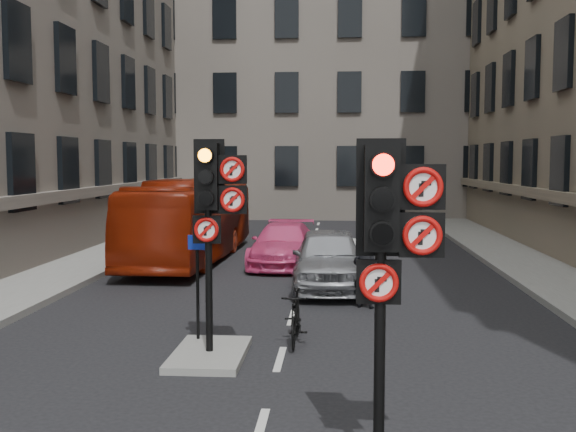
# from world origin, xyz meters

# --- Properties ---
(pavement_left) EXTENTS (3.00, 50.00, 0.16)m
(pavement_left) POSITION_xyz_m (-7.20, 12.00, 0.08)
(pavement_left) COLOR gray
(pavement_left) RESTS_ON ground
(pavement_right) EXTENTS (3.00, 50.00, 0.16)m
(pavement_right) POSITION_xyz_m (7.20, 12.00, 0.08)
(pavement_right) COLOR gray
(pavement_right) RESTS_ON ground
(centre_island) EXTENTS (1.20, 2.00, 0.12)m
(centre_island) POSITION_xyz_m (-1.20, 5.00, 0.06)
(centre_island) COLOR gray
(centre_island) RESTS_ON ground
(building_far) EXTENTS (30.00, 14.00, 20.00)m
(building_far) POSITION_xyz_m (0.00, 38.00, 10.00)
(building_far) COLOR gray
(building_far) RESTS_ON ground
(signal_near) EXTENTS (0.91, 0.40, 3.58)m
(signal_near) POSITION_xyz_m (1.49, 0.99, 2.58)
(signal_near) COLOR black
(signal_near) RESTS_ON ground
(signal_far) EXTENTS (0.91, 0.40, 3.58)m
(signal_far) POSITION_xyz_m (-1.11, 4.99, 2.70)
(signal_far) COLOR black
(signal_far) RESTS_ON centre_island
(car_silver) EXTENTS (1.99, 4.66, 1.57)m
(car_silver) POSITION_xyz_m (0.75, 11.33, 0.79)
(car_silver) COLOR #93959A
(car_silver) RESTS_ON ground
(car_white) EXTENTS (1.73, 3.95, 1.26)m
(car_white) POSITION_xyz_m (1.08, 11.29, 0.63)
(car_white) COLOR silver
(car_white) RESTS_ON ground
(car_pink) EXTENTS (2.09, 4.66, 1.33)m
(car_pink) POSITION_xyz_m (-0.74, 15.10, 0.66)
(car_pink) COLOR #E64383
(car_pink) RESTS_ON ground
(bus_red) EXTENTS (2.58, 9.79, 2.71)m
(bus_red) POSITION_xyz_m (-3.88, 15.97, 1.35)
(bus_red) COLOR maroon
(bus_red) RESTS_ON ground
(motorcycle) EXTENTS (0.48, 1.62, 0.97)m
(motorcycle) POSITION_xyz_m (0.20, 6.00, 0.49)
(motorcycle) COLOR black
(motorcycle) RESTS_ON ground
(motorcyclist) EXTENTS (0.67, 0.55, 1.57)m
(motorcyclist) POSITION_xyz_m (1.59, 9.06, 0.79)
(motorcyclist) COLOR black
(motorcyclist) RESTS_ON ground
(info_sign) EXTENTS (0.33, 0.12, 1.89)m
(info_sign) POSITION_xyz_m (-1.55, 5.73, 1.34)
(info_sign) COLOR black
(info_sign) RESTS_ON centre_island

